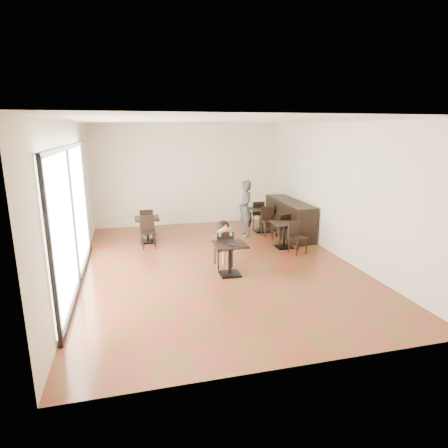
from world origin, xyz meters
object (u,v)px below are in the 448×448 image
object	(u,v)px
chair_back_b	(269,222)
child_chair	(223,248)
chair_left_b	(148,233)
cafe_table_left	(147,230)
chair_mid_a	(281,227)
cafe_table_back	(262,220)
chair_back_a	(257,214)
child_table	(230,259)
adult_patron	(245,208)
child	(223,244)
chair_mid_b	(298,238)
chair_left_a	(146,223)
cafe_table_mid	(284,235)

from	to	relation	value
chair_back_b	child_chair	bearing A→B (deg)	-132.22
chair_left_b	chair_back_b	size ratio (longest dim) A/B	0.97
cafe_table_left	chair_mid_a	distance (m)	3.68
chair_mid_a	chair_back_b	size ratio (longest dim) A/B	0.95
child_chair	cafe_table_back	size ratio (longest dim) A/B	1.20
child_chair	chair_back_a	world-z (taller)	chair_back_a
chair_back_a	child_table	bearing A→B (deg)	63.21
child_table	chair_back_a	distance (m)	4.18
adult_patron	chair_left_b	xyz separation A→B (m)	(-2.81, -0.53, -0.39)
cafe_table_back	child	bearing A→B (deg)	-125.29
chair_mid_b	chair_back_b	distance (m)	1.68
cafe_table_left	cafe_table_back	world-z (taller)	cafe_table_back
child_chair	child	xyz separation A→B (m)	(0.00, 0.00, 0.11)
chair_mid_a	chair_mid_b	distance (m)	1.10
child_chair	chair_back_b	size ratio (longest dim) A/B	0.99
child_table	cafe_table_left	distance (m)	3.29
adult_patron	chair_left_a	distance (m)	2.89
chair_left_b	chair_mid_a	bearing A→B (deg)	-7.56
adult_patron	chair_back_b	world-z (taller)	adult_patron
child_table	chair_left_a	world-z (taller)	chair_left_a
chair_mid_a	chair_left_b	xyz separation A→B (m)	(-3.58, 0.29, 0.01)
child_chair	chair_left_a	distance (m)	3.29
cafe_table_left	chair_mid_a	size ratio (longest dim) A/B	0.85
child_chair	chair_left_b	world-z (taller)	child_chair
child	cafe_table_mid	xyz separation A→B (m)	(1.87, 0.95, -0.19)
cafe_table_mid	chair_mid_b	size ratio (longest dim) A/B	0.83
child_table	chair_left_b	xyz separation A→B (m)	(-1.57, 2.34, 0.06)
adult_patron	chair_back_b	xyz separation A→B (m)	(0.65, -0.25, -0.38)
cafe_table_back	chair_left_a	world-z (taller)	chair_left_a
child_table	chair_left_b	world-z (taller)	chair_left_b
child	chair_left_b	distance (m)	2.39
chair_mid_a	chair_back_b	world-z (taller)	chair_back_b
child	chair_back_b	size ratio (longest dim) A/B	1.25
cafe_table_left	chair_back_a	size ratio (longest dim) A/B	0.81
chair_mid_b	cafe_table_mid	bearing A→B (deg)	87.02
chair_mid_a	chair_mid_b	world-z (taller)	same
chair_left_b	chair_back_a	world-z (taller)	chair_back_a
adult_patron	chair_back_a	bearing A→B (deg)	142.66
chair_left_a	chair_back_b	xyz separation A→B (m)	(3.46, -0.82, 0.01)
chair_mid_b	cafe_table_back	bearing A→B (deg)	77.12
child	cafe_table_back	size ratio (longest dim) A/B	1.50
chair_left_a	chair_back_a	xyz separation A→B (m)	(3.46, 0.28, 0.01)
adult_patron	chair_mid_b	size ratio (longest dim) A/B	2.00
chair_mid_b	chair_left_b	xyz separation A→B (m)	(-3.58, 1.39, 0.01)
cafe_table_back	chair_left_a	distance (m)	3.44
chair_mid_a	chair_back_b	xyz separation A→B (m)	(-0.12, 0.58, 0.02)
chair_back_b	chair_mid_a	bearing A→B (deg)	-77.89
child_chair	chair_mid_b	bearing A→B (deg)	-168.79
child	cafe_table_mid	size ratio (longest dim) A/B	1.58
chair_mid_b	chair_left_b	distance (m)	3.84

